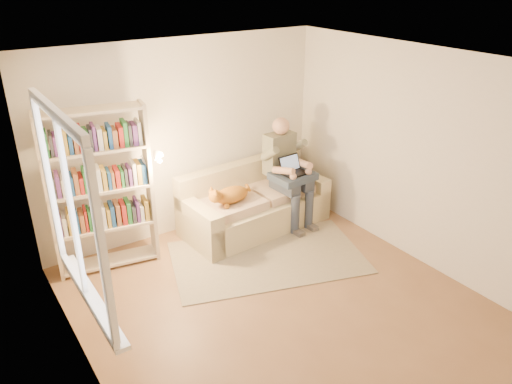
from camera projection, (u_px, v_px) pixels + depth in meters
floor at (284, 308)px, 5.42m from camera, size 4.50×4.50×0.00m
ceiling at (291, 66)px, 4.32m from camera, size 4.00×4.50×0.02m
wall_left at (81, 263)px, 3.86m from camera, size 0.02×4.50×2.60m
wall_right at (422, 159)px, 5.88m from camera, size 0.02×4.50×2.60m
wall_back at (184, 139)px, 6.56m from camera, size 4.00×0.02×2.60m
wall_front at (500, 328)px, 3.17m from camera, size 4.00×0.02×2.60m
window at (79, 242)px, 4.00m from camera, size 0.12×1.52×1.69m
sofa at (253, 206)px, 6.98m from camera, size 2.09×1.04×0.87m
person at (286, 166)px, 6.90m from camera, size 0.46×0.71×1.51m
cat at (229, 195)px, 6.47m from camera, size 0.73×0.29×0.27m
blanket at (295, 176)px, 6.84m from camera, size 0.58×0.49×0.10m
laptop at (294, 168)px, 6.80m from camera, size 0.35×0.31×0.29m
bookshelf at (100, 183)px, 5.75m from camera, size 1.31×0.58×1.99m
rug at (268, 257)px, 6.33m from camera, size 2.69×2.07×0.01m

